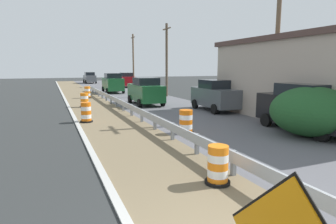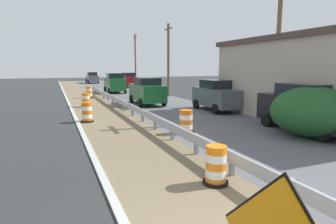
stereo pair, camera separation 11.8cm
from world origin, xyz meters
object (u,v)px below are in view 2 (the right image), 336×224
object	(u,v)px
car_lead_near_lane	(147,91)
car_trailing_far_lane	(115,83)
car_distant_a	(129,80)
car_mid_far_lane	(218,95)
car_trailing_near_lane	(307,108)
car_lead_far_lane	(92,78)
traffic_barrel_nearest	(216,167)
utility_pole_near	(279,36)
utility_pole_mid	(168,59)
utility_pole_far	(135,60)
traffic_barrel_farther	(89,93)
traffic_barrel_mid	(87,113)
traffic_barrel_close	(186,123)
traffic_barrel_far	(86,101)

from	to	relation	value
car_lead_near_lane	car_trailing_far_lane	size ratio (longest dim) A/B	1.06
car_distant_a	car_lead_near_lane	bearing A→B (deg)	-9.19
car_mid_far_lane	car_trailing_near_lane	bearing A→B (deg)	3.44
car_mid_far_lane	car_trailing_far_lane	distance (m)	16.50
car_lead_far_lane	traffic_barrel_nearest	bearing A→B (deg)	176.07
traffic_barrel_nearest	utility_pole_near	distance (m)	10.59
car_mid_far_lane	car_trailing_far_lane	size ratio (longest dim) A/B	0.97
utility_pole_mid	utility_pole_far	size ratio (longest dim) A/B	0.92
car_distant_a	utility_pole_mid	bearing A→B (deg)	2.41
traffic_barrel_farther	utility_pole_mid	size ratio (longest dim) A/B	0.16
car_trailing_far_lane	utility_pole_mid	bearing A→B (deg)	-145.11
traffic_barrel_nearest	car_trailing_far_lane	world-z (taller)	car_trailing_far_lane
car_trailing_near_lane	car_mid_far_lane	world-z (taller)	car_trailing_near_lane
car_trailing_far_lane	car_mid_far_lane	bearing A→B (deg)	-166.20
traffic_barrel_mid	car_distant_a	world-z (taller)	car_distant_a
traffic_barrel_nearest	car_mid_far_lane	distance (m)	12.43
traffic_barrel_mid	car_lead_far_lane	bearing A→B (deg)	82.40
car_distant_a	utility_pole_mid	size ratio (longest dim) A/B	0.62
car_lead_far_lane	car_trailing_far_lane	size ratio (longest dim) A/B	1.13
car_distant_a	car_trailing_near_lane	bearing A→B (deg)	1.41
utility_pole_mid	utility_pole_near	bearing A→B (deg)	-88.03
car_trailing_near_lane	car_trailing_far_lane	distance (m)	23.44
traffic_barrel_close	traffic_barrel_mid	size ratio (longest dim) A/B	0.99
car_lead_near_lane	car_mid_far_lane	bearing A→B (deg)	-142.23
car_trailing_near_lane	car_mid_far_lane	distance (m)	7.03
traffic_barrel_mid	car_trailing_far_lane	world-z (taller)	car_trailing_far_lane
traffic_barrel_far	car_lead_near_lane	distance (m)	4.65
traffic_barrel_mid	traffic_barrel_far	world-z (taller)	traffic_barrel_mid
utility_pole_near	utility_pole_far	distance (m)	29.66
traffic_barrel_far	traffic_barrel_farther	bearing A→B (deg)	81.19
traffic_barrel_close	utility_pole_far	world-z (taller)	utility_pole_far
car_mid_far_lane	utility_pole_mid	xyz separation A→B (m)	(0.43, 9.95, 2.67)
car_lead_far_lane	car_distant_a	xyz separation A→B (m)	(3.67, -12.78, 0.04)
traffic_barrel_nearest	traffic_barrel_far	distance (m)	15.62
traffic_barrel_farther	car_trailing_near_lane	size ratio (longest dim) A/B	0.23
traffic_barrel_farther	car_distant_a	distance (m)	15.07
traffic_barrel_close	car_lead_near_lane	bearing A→B (deg)	81.95
traffic_barrel_nearest	car_lead_near_lane	size ratio (longest dim) A/B	0.22
traffic_barrel_far	car_distant_a	distance (m)	21.21
traffic_barrel_farther	utility_pole_far	bearing A→B (deg)	58.73
utility_pole_far	utility_pole_near	bearing A→B (deg)	-90.88
car_lead_far_lane	utility_pole_near	size ratio (longest dim) A/B	0.55
traffic_barrel_close	utility_pole_near	world-z (taller)	utility_pole_near
traffic_barrel_nearest	traffic_barrel_farther	size ratio (longest dim) A/B	0.89
car_trailing_far_lane	utility_pole_near	distance (m)	21.15
car_trailing_far_lane	car_distant_a	world-z (taller)	car_trailing_far_lane
car_trailing_far_lane	utility_pole_far	world-z (taller)	utility_pole_far
car_trailing_far_lane	car_distant_a	size ratio (longest dim) A/B	0.96
car_distant_a	utility_pole_far	bearing A→B (deg)	122.37
traffic_barrel_far	car_distant_a	world-z (taller)	car_distant_a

